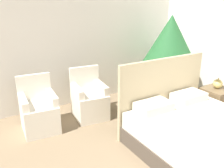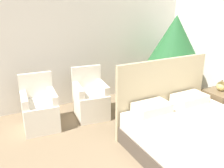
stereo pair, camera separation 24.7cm
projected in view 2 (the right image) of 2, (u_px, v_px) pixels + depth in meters
wall_back at (69, 34)px, 4.91m from camera, size 10.00×0.06×2.90m
bed at (203, 140)px, 3.43m from camera, size 1.71×2.05×1.23m
armchair_near_window_left at (40, 111)px, 4.26m from camera, size 0.61×0.66×0.91m
armchair_near_window_right at (91, 101)px, 4.67m from camera, size 0.63×0.68×0.91m
potted_palm at (175, 44)px, 5.13m from camera, size 1.16×1.16×1.81m
nightstand at (219, 106)px, 4.52m from camera, size 0.48×0.48×0.57m
table_lamp at (223, 75)px, 4.35m from camera, size 0.28×0.28×0.45m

